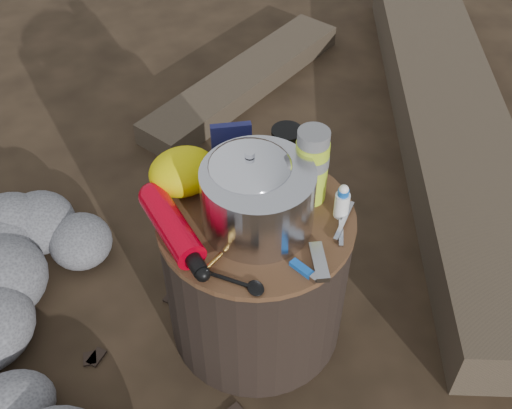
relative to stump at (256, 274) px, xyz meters
name	(u,v)px	position (x,y,z in m)	size (l,w,h in m)	color
ground	(256,322)	(0.00, 0.00, -0.22)	(60.00, 60.00, 0.00)	black
stump	(256,274)	(0.00, 0.00, 0.00)	(0.48, 0.48, 0.44)	black
rock_ring	(52,323)	(-0.53, 0.15, -0.12)	(0.45, 0.97, 0.19)	#5B5B60
log_main	(450,123)	(0.99, 0.47, -0.13)	(0.36, 2.12, 0.18)	#3F3427
log_small	(245,80)	(0.42, 1.09, -0.18)	(0.20, 1.07, 0.09)	#3F3427
foil_windscreen	(258,198)	(0.00, -0.02, 0.30)	(0.26, 0.26, 0.16)	#BABAC1
camping_pot	(250,187)	(-0.01, 0.01, 0.31)	(0.19, 0.19, 0.19)	silver
fuel_bottle	(172,226)	(-0.20, 0.02, 0.25)	(0.07, 0.29, 0.07)	red
thermos	(311,166)	(0.15, 0.01, 0.32)	(0.08, 0.08, 0.20)	#B5D727
travel_mug	(286,148)	(0.14, 0.14, 0.28)	(0.08, 0.08, 0.11)	black
stuff_sack	(183,172)	(-0.13, 0.16, 0.28)	(0.17, 0.14, 0.12)	#E0D004
food_pouch	(232,147)	(0.02, 0.19, 0.28)	(0.10, 0.02, 0.13)	#15174C
lighter	(302,268)	(0.03, -0.19, 0.23)	(0.02, 0.07, 0.01)	blue
multitool	(319,262)	(0.07, -0.19, 0.23)	(0.03, 0.11, 0.01)	#A7A8AC
pot_grabber	(341,224)	(0.17, -0.11, 0.23)	(0.03, 0.13, 0.01)	#A7A8AC
spork	(228,279)	(-0.13, -0.15, 0.23)	(0.03, 0.14, 0.01)	black
squeeze_bottle	(342,202)	(0.19, -0.07, 0.26)	(0.04, 0.04, 0.08)	white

